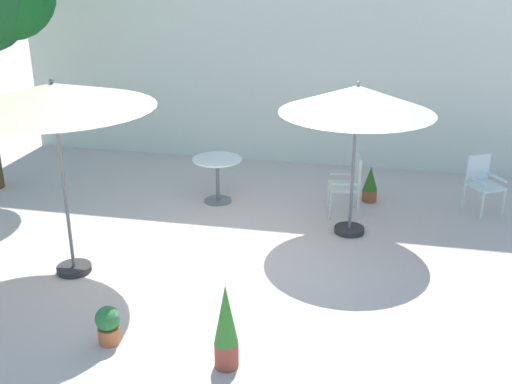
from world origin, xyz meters
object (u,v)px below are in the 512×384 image
(cafe_table_0, at_px, (217,172))
(potted_plant_3, at_px, (370,184))
(potted_plant_1, at_px, (226,327))
(patio_chair_0, at_px, (350,181))
(potted_plant_2, at_px, (108,324))
(patio_umbrella_0, at_px, (357,100))
(patio_umbrella_1, at_px, (53,97))
(patio_chair_1, at_px, (482,180))

(cafe_table_0, height_order, potted_plant_3, cafe_table_0)
(potted_plant_1, bearing_deg, potted_plant_3, 75.56)
(patio_chair_0, height_order, potted_plant_2, patio_chair_0)
(patio_chair_0, height_order, potted_plant_1, patio_chair_0)
(cafe_table_0, bearing_deg, patio_umbrella_0, -19.25)
(patio_chair_0, relative_size, potted_plant_3, 1.63)
(potted_plant_2, height_order, potted_plant_3, potted_plant_3)
(cafe_table_0, bearing_deg, potted_plant_3, 12.43)
(patio_chair_0, distance_m, potted_plant_2, 4.60)
(patio_umbrella_0, height_order, patio_umbrella_1, patio_umbrella_1)
(patio_chair_1, bearing_deg, patio_chair_0, -164.17)
(patio_umbrella_0, bearing_deg, patio_chair_0, 95.06)
(potted_plant_3, bearing_deg, patio_chair_0, -116.82)
(patio_umbrella_1, height_order, cafe_table_0, patio_umbrella_1)
(cafe_table_0, height_order, potted_plant_2, cafe_table_0)
(potted_plant_2, xyz_separation_m, potted_plant_3, (2.53, 4.62, 0.07))
(patio_umbrella_0, height_order, patio_chair_0, patio_umbrella_0)
(patio_umbrella_1, bearing_deg, potted_plant_3, 41.87)
(patio_chair_0, bearing_deg, patio_umbrella_1, -141.43)
(patio_chair_1, height_order, potted_plant_3, patio_chair_1)
(patio_umbrella_1, relative_size, potted_plant_2, 5.94)
(cafe_table_0, relative_size, patio_chair_1, 0.91)
(patio_umbrella_1, xyz_separation_m, potted_plant_3, (3.65, 3.27, -1.98))
(patio_umbrella_0, bearing_deg, patio_chair_1, 33.17)
(potted_plant_3, bearing_deg, cafe_table_0, -167.57)
(patio_umbrella_1, bearing_deg, patio_chair_0, 38.57)
(patio_umbrella_1, distance_m, cafe_table_0, 3.45)
(cafe_table_0, bearing_deg, potted_plant_1, -73.54)
(patio_umbrella_1, xyz_separation_m, cafe_table_0, (1.18, 2.72, -1.76))
(potted_plant_2, bearing_deg, cafe_table_0, 89.06)
(patio_chair_1, distance_m, potted_plant_2, 6.28)
(patio_umbrella_1, distance_m, patio_chair_0, 4.61)
(patio_chair_0, distance_m, potted_plant_3, 0.72)
(potted_plant_1, relative_size, potted_plant_3, 1.54)
(patio_chair_0, height_order, patio_chair_1, patio_chair_0)
(patio_chair_1, bearing_deg, cafe_table_0, -172.96)
(cafe_table_0, relative_size, potted_plant_1, 0.88)
(patio_umbrella_1, bearing_deg, potted_plant_1, -31.38)
(patio_chair_0, bearing_deg, patio_umbrella_0, -84.94)
(patio_chair_0, bearing_deg, patio_chair_1, 15.83)
(patio_umbrella_0, relative_size, potted_plant_1, 2.44)
(patio_umbrella_0, xyz_separation_m, potted_plant_2, (-2.29, -3.30, -1.76))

